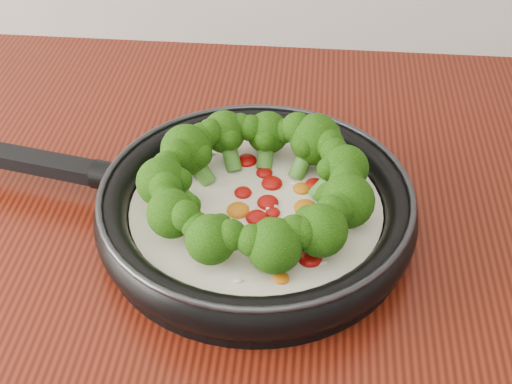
{
  "coord_description": "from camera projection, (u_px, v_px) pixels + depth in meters",
  "views": [
    {
      "loc": [
        -0.09,
        0.57,
        1.39
      ],
      "look_at": [
        -0.14,
        1.1,
        0.95
      ],
      "focal_mm": 49.99,
      "sensor_mm": 36.0,
      "label": 1
    }
  ],
  "objects": [
    {
      "name": "skillet",
      "position": [
        254.0,
        203.0,
        0.7
      ],
      "size": [
        0.52,
        0.37,
        0.09
      ],
      "color": "black",
      "rests_on": "counter"
    }
  ]
}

